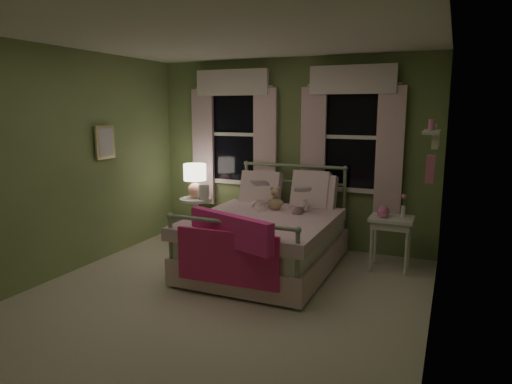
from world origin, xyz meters
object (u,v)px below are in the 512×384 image
at_px(bed, 268,238).
at_px(table_lamp, 195,177).
at_px(teddy_bear, 276,200).
at_px(child_left, 260,184).
at_px(nightstand_right, 391,225).
at_px(child_right, 301,192).
at_px(nightstand_left, 196,214).

height_order(bed, table_lamp, bed).
relative_size(bed, teddy_bear, 6.82).
distance_m(child_left, nightstand_right, 1.71).
relative_size(teddy_bear, table_lamp, 0.62).
bearing_deg(bed, child_right, 57.61).
distance_m(table_lamp, nightstand_right, 2.77).
bearing_deg(teddy_bear, nightstand_left, 166.04).
bearing_deg(table_lamp, nightstand_left, 180.00).
bearing_deg(table_lamp, bed, -24.15).
bearing_deg(child_left, child_right, 157.40).
xyz_separation_m(nightstand_left, table_lamp, (0.00, 0.00, 0.54)).
bearing_deg(child_right, child_left, -4.95).
bearing_deg(child_right, nightstand_right, -179.66).
xyz_separation_m(bed, teddy_bear, (-0.01, 0.27, 0.42)).
bearing_deg(teddy_bear, bed, -88.85).
height_order(bed, child_right, child_right).
relative_size(child_right, nightstand_left, 1.00).
height_order(teddy_bear, table_lamp, table_lamp).
height_order(teddy_bear, nightstand_right, teddy_bear).
bearing_deg(child_left, table_lamp, -32.06).
relative_size(child_left, nightstand_left, 1.18).
bearing_deg(bed, teddy_bear, 91.15).
distance_m(bed, child_right, 0.73).
distance_m(child_left, teddy_bear, 0.36).
xyz_separation_m(bed, child_left, (-0.29, 0.43, 0.58)).
xyz_separation_m(child_right, nightstand_right, (1.10, 0.10, -0.34)).
bearing_deg(child_right, nightstand_left, -11.21).
bearing_deg(nightstand_left, nightstand_right, -1.65).
distance_m(teddy_bear, table_lamp, 1.41).
distance_m(bed, child_left, 0.78).
relative_size(bed, child_right, 3.14).
height_order(bed, nightstand_right, bed).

